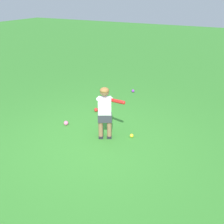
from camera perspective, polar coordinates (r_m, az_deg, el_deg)
ground_plane at (r=4.84m, az=-4.88°, el=-7.37°), size 40.00×40.00×0.00m
child_batter at (r=4.71m, az=-1.55°, el=0.79°), size 0.62×0.36×1.08m
play_ball_behind_batter at (r=7.30m, az=4.88°, el=4.88°), size 0.09×0.09×0.09m
play_ball_midfield at (r=5.02m, az=4.56°, el=-5.47°), size 0.08×0.08×0.08m
play_ball_near_batter at (r=6.07m, az=-3.70°, el=0.50°), size 0.10×0.10×0.10m
play_ball_by_bucket at (r=5.54m, az=-10.57°, el=-2.52°), size 0.10×0.10×0.10m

